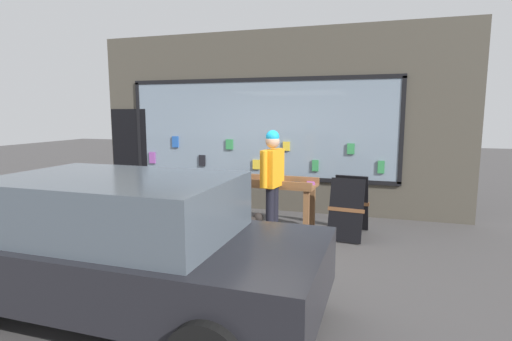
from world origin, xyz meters
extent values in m
plane|color=#474444|center=(0.00, 0.00, 0.00)|extent=(40.00, 40.00, 0.00)
cube|color=#4C473D|center=(0.00, 2.40, 1.83)|extent=(7.70, 0.20, 3.66)
cube|color=gray|center=(-0.28, 2.27, 1.69)|extent=(5.60, 0.03, 1.98)
cube|color=black|center=(-0.28, 2.27, 2.68)|extent=(5.68, 0.06, 0.08)
cube|color=black|center=(-0.28, 2.27, 0.70)|extent=(5.68, 0.06, 0.08)
cube|color=black|center=(-3.08, 2.27, 1.69)|extent=(0.08, 0.06, 1.98)
cube|color=black|center=(2.52, 2.27, 1.69)|extent=(0.08, 0.06, 1.98)
cube|color=#994CA5|center=(-2.75, 2.23, 1.01)|extent=(0.15, 0.03, 0.26)
cube|color=#2659B2|center=(-2.15, 2.23, 1.39)|extent=(0.15, 0.03, 0.24)
cube|color=black|center=(-1.52, 2.23, 1.00)|extent=(0.15, 0.03, 0.23)
cube|color=#338C4C|center=(-0.88, 2.23, 1.36)|extent=(0.16, 0.03, 0.21)
cube|color=yellow|center=(-0.29, 2.23, 0.96)|extent=(0.15, 0.03, 0.20)
cube|color=yellow|center=(0.34, 2.23, 1.35)|extent=(0.14, 0.03, 0.18)
cube|color=#338C4C|center=(0.94, 2.23, 0.98)|extent=(0.13, 0.03, 0.22)
cube|color=#338C4C|center=(1.61, 2.23, 1.33)|extent=(0.14, 0.03, 0.20)
cube|color=#338C4C|center=(2.18, 2.23, 1.00)|extent=(0.12, 0.03, 0.24)
cube|color=black|center=(-3.35, 2.27, 1.05)|extent=(0.90, 0.04, 2.10)
cube|color=brown|center=(-1.06, 0.83, 0.38)|extent=(0.09, 0.09, 0.77)
cube|color=brown|center=(1.04, 0.73, 0.38)|extent=(0.09, 0.09, 0.77)
cube|color=brown|center=(-1.04, 1.29, 0.38)|extent=(0.09, 0.09, 0.77)
cube|color=brown|center=(1.06, 1.19, 0.38)|extent=(0.09, 0.09, 0.77)
cube|color=brown|center=(0.00, 1.01, 0.79)|extent=(2.33, 0.73, 0.04)
cube|color=brown|center=(-0.01, 0.73, 0.85)|extent=(2.31, 0.17, 0.12)
cube|color=brown|center=(0.01, 1.29, 0.85)|extent=(2.31, 0.17, 0.12)
cube|color=#338C4C|center=(-0.98, 0.93, 0.82)|extent=(0.20, 0.24, 0.03)
cube|color=black|center=(-0.74, 1.01, 0.82)|extent=(0.20, 0.24, 0.02)
cube|color=#338C4C|center=(-0.51, 0.96, 0.82)|extent=(0.18, 0.23, 0.03)
cube|color=#5999A5|center=(-0.27, 1.14, 0.82)|extent=(0.17, 0.23, 0.02)
cube|color=#994CA5|center=(-0.01, 1.09, 0.82)|extent=(0.14, 0.19, 0.02)
cube|color=#5999A5|center=(0.28, 0.92, 0.82)|extent=(0.19, 0.21, 0.03)
cube|color=yellow|center=(0.46, 0.94, 0.82)|extent=(0.17, 0.21, 0.02)
cube|color=black|center=(0.78, 1.14, 0.82)|extent=(0.18, 0.21, 0.02)
cube|color=#994CA5|center=(1.04, 1.12, 0.82)|extent=(0.18, 0.23, 0.03)
cylinder|color=black|center=(0.50, 0.46, 0.42)|extent=(0.14, 0.14, 0.84)
cylinder|color=black|center=(0.52, 0.63, 0.42)|extent=(0.14, 0.14, 0.84)
cube|color=orange|center=(0.51, 0.55, 1.14)|extent=(0.29, 0.50, 0.60)
cylinder|color=orange|center=(0.47, 0.25, 1.15)|extent=(0.09, 0.09, 0.57)
cylinder|color=orange|center=(0.56, 0.84, 1.15)|extent=(0.09, 0.09, 0.57)
sphere|color=tan|center=(0.51, 0.55, 1.57)|extent=(0.23, 0.23, 0.23)
sphere|color=#19A5E0|center=(0.51, 0.55, 1.64)|extent=(0.22, 0.22, 0.22)
ellipsoid|color=black|center=(0.15, 0.30, 0.28)|extent=(0.39, 0.40, 0.18)
ellipsoid|color=black|center=(0.15, 0.30, 0.29)|extent=(0.29, 0.29, 0.19)
sphere|color=black|center=(0.30, 0.47, 0.32)|extent=(0.17, 0.17, 0.17)
cylinder|color=black|center=(0.00, 0.14, 0.31)|extent=(0.09, 0.09, 0.12)
cylinder|color=black|center=(0.26, 0.35, 0.10)|extent=(0.04, 0.04, 0.19)
cylinder|color=black|center=(0.19, 0.42, 0.10)|extent=(0.04, 0.04, 0.19)
cylinder|color=black|center=(0.11, 0.19, 0.10)|extent=(0.04, 0.04, 0.19)
cylinder|color=black|center=(0.04, 0.25, 0.10)|extent=(0.04, 0.04, 0.19)
cube|color=black|center=(1.68, 0.69, 0.50)|extent=(0.56, 0.35, 0.97)
cube|color=brown|center=(1.68, 0.69, 0.50)|extent=(0.57, 0.11, 0.07)
cube|color=black|center=(1.73, 1.24, 0.50)|extent=(0.56, 0.35, 0.97)
cube|color=brown|center=(1.73, 1.24, 0.50)|extent=(0.57, 0.11, 0.07)
cube|color=black|center=(-0.28, -2.36, 0.57)|extent=(4.07, 1.72, 0.55)
cube|color=#4C5660|center=(-0.28, -2.36, 1.13)|extent=(2.28, 1.51, 0.56)
cylinder|color=black|center=(1.07, -1.51, 0.30)|extent=(0.60, 0.18, 0.60)
cylinder|color=black|center=(-1.61, -1.50, 0.30)|extent=(0.60, 0.18, 0.60)
camera|label=1|loc=(2.17, -5.58, 2.02)|focal=28.00mm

